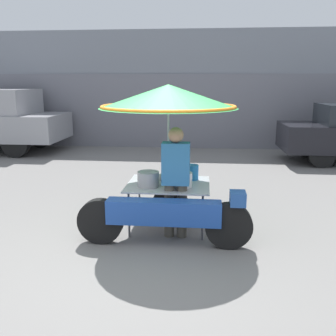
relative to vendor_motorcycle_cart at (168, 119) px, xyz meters
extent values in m
plane|color=slate|center=(-0.30, -1.07, -1.65)|extent=(36.00, 36.00, 0.00)
cube|color=gray|center=(-0.30, 8.12, 0.24)|extent=(28.00, 2.00, 3.78)
cube|color=slate|center=(-0.30, 7.09, -0.45)|extent=(23.80, 0.06, 2.40)
cylinder|color=black|center=(0.86, -0.58, -1.34)|extent=(0.62, 0.14, 0.62)
cylinder|color=black|center=(-0.87, -0.58, -1.34)|extent=(0.62, 0.14, 0.62)
cube|color=#1E479E|center=(-0.01, -0.58, -1.18)|extent=(1.52, 0.24, 0.32)
cube|color=#234C93|center=(0.96, -0.58, -0.96)|extent=(0.20, 0.24, 0.18)
cylinder|color=black|center=(-0.01, 0.38, -1.37)|extent=(0.56, 0.14, 0.56)
cylinder|color=#515156|center=(0.51, -0.35, -1.32)|extent=(0.03, 0.03, 0.66)
cylinder|color=#515156|center=(0.51, 0.51, -1.32)|extent=(0.03, 0.03, 0.66)
cylinder|color=#515156|center=(-0.52, -0.35, -1.32)|extent=(0.03, 0.03, 0.66)
cylinder|color=#515156|center=(-0.52, 0.51, -1.32)|extent=(0.03, 0.03, 0.66)
cube|color=#B2B2B7|center=(-0.01, 0.08, -0.98)|extent=(1.21, 1.01, 0.02)
cylinder|color=#B2B2B7|center=(-0.01, 0.08, -0.41)|extent=(0.03, 0.03, 1.11)
cone|color=green|center=(-0.01, 0.08, 0.31)|extent=(1.97, 1.97, 0.33)
torus|color=orange|center=(-0.01, 0.08, 0.16)|extent=(1.92, 1.92, 0.05)
cylinder|color=#939399|center=(-0.28, -0.10, -0.86)|extent=(0.31, 0.31, 0.22)
cylinder|color=silver|center=(0.21, -0.07, -0.86)|extent=(0.29, 0.29, 0.21)
cylinder|color=#939399|center=(-0.07, 0.28, -0.93)|extent=(0.21, 0.21, 0.09)
cylinder|color=#1E6BB2|center=(0.33, 0.36, -0.85)|extent=(0.21, 0.21, 0.23)
cylinder|color=#4C473D|center=(0.04, -0.26, -1.26)|extent=(0.14, 0.14, 0.78)
cylinder|color=#4C473D|center=(0.22, -0.26, -1.26)|extent=(0.14, 0.14, 0.78)
cube|color=teal|center=(0.13, -0.26, -0.59)|extent=(0.38, 0.22, 0.58)
sphere|color=#A87A5B|center=(0.13, -0.26, -0.19)|extent=(0.21, 0.21, 0.21)
cylinder|color=black|center=(3.52, 4.47, -1.32)|extent=(0.66, 0.20, 0.66)
cylinder|color=black|center=(3.52, 5.91, -1.32)|extent=(0.66, 0.20, 0.66)
cylinder|color=black|center=(-4.93, 4.99, -1.25)|extent=(0.79, 0.24, 0.79)
cylinder|color=black|center=(-4.93, 6.67, -1.25)|extent=(0.79, 0.24, 0.79)
cube|color=#939399|center=(-5.69, 5.83, -0.09)|extent=(1.83, 1.82, 0.75)
camera|label=1|loc=(0.51, -5.25, 0.52)|focal=40.00mm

